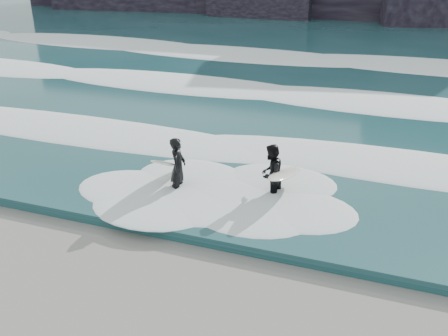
{
  "coord_description": "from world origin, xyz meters",
  "views": [
    {
      "loc": [
        5.51,
        -6.9,
        7.16
      ],
      "look_at": [
        1.03,
        5.72,
        1.0
      ],
      "focal_mm": 40.0,
      "sensor_mm": 36.0,
      "label": 1
    }
  ],
  "objects": [
    {
      "name": "foam_mid",
      "position": [
        0.0,
        16.0,
        0.42
      ],
      "size": [
        60.0,
        4.0,
        0.24
      ],
      "primitive_type": "ellipsoid",
      "color": "white",
      "rests_on": "sea"
    },
    {
      "name": "ground",
      "position": [
        0.0,
        0.0,
        0.0
      ],
      "size": [
        120.0,
        120.0,
        0.0
      ],
      "primitive_type": "plane",
      "color": "#846351",
      "rests_on": "ground"
    },
    {
      "name": "foam_far",
      "position": [
        0.0,
        25.0,
        0.45
      ],
      "size": [
        60.0,
        4.8,
        0.3
      ],
      "primitive_type": "ellipsoid",
      "color": "white",
      "rests_on": "sea"
    },
    {
      "name": "surfer_left",
      "position": [
        -0.41,
        5.43,
        0.95
      ],
      "size": [
        1.03,
        2.03,
        1.88
      ],
      "color": "black",
      "rests_on": "ground"
    },
    {
      "name": "surfer_right",
      "position": [
        2.43,
        6.01,
        0.91
      ],
      "size": [
        1.28,
        2.24,
        1.8
      ],
      "color": "black",
      "rests_on": "ground"
    },
    {
      "name": "sea",
      "position": [
        0.0,
        29.0,
        0.15
      ],
      "size": [
        90.0,
        52.0,
        0.3
      ],
      "primitive_type": "cube",
      "color": "#1C494E",
      "rests_on": "ground"
    },
    {
      "name": "foam_near",
      "position": [
        0.0,
        9.0,
        0.4
      ],
      "size": [
        60.0,
        3.2,
        0.2
      ],
      "primitive_type": "ellipsoid",
      "color": "white",
      "rests_on": "sea"
    }
  ]
}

